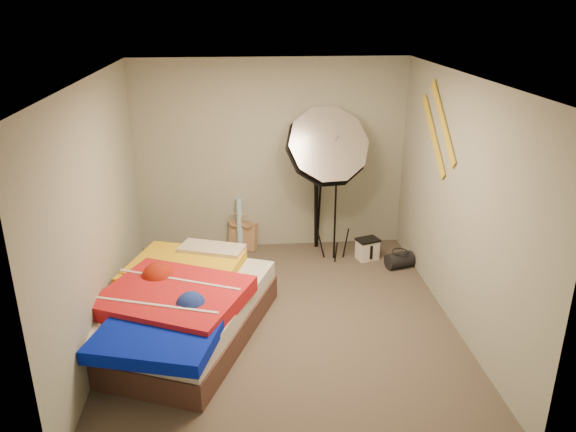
{
  "coord_description": "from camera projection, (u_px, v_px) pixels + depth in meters",
  "views": [
    {
      "loc": [
        -0.39,
        -5.07,
        3.14
      ],
      "look_at": [
        0.1,
        0.6,
        0.95
      ],
      "focal_mm": 35.0,
      "sensor_mm": 36.0,
      "label": 1
    }
  ],
  "objects": [
    {
      "name": "camera_tripod",
      "position": [
        317.0,
        201.0,
        7.42
      ],
      "size": [
        0.06,
        0.06,
        1.15
      ],
      "color": "black",
      "rests_on": "floor"
    },
    {
      "name": "wrapping_roll",
      "position": [
        240.0,
        225.0,
        7.46
      ],
      "size": [
        0.09,
        0.2,
        0.7
      ],
      "primitive_type": "cylinder",
      "rotation": [
        -0.17,
        0.0,
        -0.04
      ],
      "color": "#4892BB",
      "rests_on": "floor"
    },
    {
      "name": "wall_back",
      "position": [
        271.0,
        156.0,
        7.28
      ],
      "size": [
        3.5,
        0.0,
        3.5
      ],
      "primitive_type": "plane",
      "rotation": [
        1.57,
        0.0,
        0.0
      ],
      "color": "gray",
      "rests_on": "floor"
    },
    {
      "name": "photo_umbrella",
      "position": [
        326.0,
        148.0,
        6.63
      ],
      "size": [
        1.2,
        0.84,
        2.11
      ],
      "color": "black",
      "rests_on": "floor"
    },
    {
      "name": "bed",
      "position": [
        178.0,
        308.0,
        5.54
      ],
      "size": [
        2.05,
        2.5,
        0.6
      ],
      "color": "#4C2F28",
      "rests_on": "floor"
    },
    {
      "name": "camera_case",
      "position": [
        367.0,
        250.0,
        7.25
      ],
      "size": [
        0.3,
        0.26,
        0.26
      ],
      "primitive_type": "cube",
      "rotation": [
        0.0,
        0.0,
        0.33
      ],
      "color": "silver",
      "rests_on": "floor"
    },
    {
      "name": "wall_right",
      "position": [
        459.0,
        204.0,
        5.56
      ],
      "size": [
        0.0,
        4.0,
        4.0
      ],
      "primitive_type": "plane",
      "rotation": [
        1.57,
        0.0,
        -1.57
      ],
      "color": "gray",
      "rests_on": "floor"
    },
    {
      "name": "wall_stripe_lower",
      "position": [
        433.0,
        136.0,
        6.17
      ],
      "size": [
        0.02,
        0.91,
        0.78
      ],
      "primitive_type": "cube",
      "rotation": [
        0.7,
        0.0,
        0.0
      ],
      "color": "gold",
      "rests_on": "wall_right"
    },
    {
      "name": "ceiling",
      "position": [
        283.0,
        78.0,
        4.97
      ],
      "size": [
        4.0,
        4.0,
        0.0
      ],
      "primitive_type": "plane",
      "rotation": [
        3.14,
        0.0,
        0.0
      ],
      "color": "silver",
      "rests_on": "wall_back"
    },
    {
      "name": "floor",
      "position": [
        283.0,
        321.0,
        5.87
      ],
      "size": [
        4.0,
        4.0,
        0.0
      ],
      "primitive_type": "plane",
      "color": "#51483D",
      "rests_on": "ground"
    },
    {
      "name": "duffel_bag",
      "position": [
        399.0,
        260.0,
        7.02
      ],
      "size": [
        0.37,
        0.29,
        0.2
      ],
      "primitive_type": "cylinder",
      "rotation": [
        0.0,
        1.57,
        0.29
      ],
      "color": "black",
      "rests_on": "floor"
    },
    {
      "name": "wall_left",
      "position": [
        98.0,
        215.0,
        5.28
      ],
      "size": [
        0.0,
        4.0,
        4.0
      ],
      "primitive_type": "plane",
      "rotation": [
        1.57,
        0.0,
        1.57
      ],
      "color": "gray",
      "rests_on": "floor"
    },
    {
      "name": "tote_bag",
      "position": [
        243.0,
        235.0,
        7.54
      ],
      "size": [
        0.41,
        0.3,
        0.39
      ],
      "primitive_type": "cube",
      "rotation": [
        -0.14,
        0.0,
        -0.42
      ],
      "color": "tan",
      "rests_on": "floor"
    },
    {
      "name": "wall_stripe_upper",
      "position": [
        443.0,
        122.0,
        5.87
      ],
      "size": [
        0.02,
        0.91,
        0.78
      ],
      "primitive_type": "cube",
      "rotation": [
        0.7,
        0.0,
        0.0
      ],
      "color": "gold",
      "rests_on": "wall_right"
    },
    {
      "name": "wall_front",
      "position": [
        308.0,
        319.0,
        3.56
      ],
      "size": [
        3.5,
        0.0,
        3.5
      ],
      "primitive_type": "plane",
      "rotation": [
        -1.57,
        0.0,
        0.0
      ],
      "color": "gray",
      "rests_on": "floor"
    }
  ]
}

